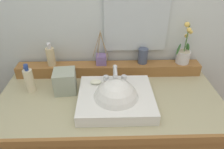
{
  "coord_description": "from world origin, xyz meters",
  "views": [
    {
      "loc": [
        -0.01,
        -0.97,
        1.64
      ],
      "look_at": [
        0.01,
        -0.02,
        1.03
      ],
      "focal_mm": 32.9,
      "sensor_mm": 36.0,
      "label": 1
    }
  ],
  "objects": [
    {
      "name": "tissue_box",
      "position": [
        -0.27,
        0.07,
        0.94
      ],
      "size": [
        0.14,
        0.14,
        0.14
      ],
      "primitive_type": "cube",
      "rotation": [
        0.0,
        0.0,
        0.1
      ],
      "color": "#98A18E",
      "rests_on": "vanity_cabinet"
    },
    {
      "name": "tumbler_cup",
      "position": [
        0.23,
        0.27,
        1.0
      ],
      "size": [
        0.07,
        0.07,
        0.11
      ],
      "primitive_type": "cylinder",
      "color": "#424B61",
      "rests_on": "back_ledge"
    },
    {
      "name": "lotion_bottle",
      "position": [
        -0.49,
        0.07,
        0.95
      ],
      "size": [
        0.06,
        0.06,
        0.19
      ],
      "color": "beige",
      "rests_on": "vanity_cabinet"
    },
    {
      "name": "soap_bar",
      "position": [
        -0.08,
        0.04,
        0.94
      ],
      "size": [
        0.07,
        0.04,
        0.02
      ],
      "primitive_type": "ellipsoid",
      "color": "silver",
      "rests_on": "sink_basin"
    },
    {
      "name": "potted_plant",
      "position": [
        0.51,
        0.27,
        1.02
      ],
      "size": [
        0.1,
        0.09,
        0.29
      ],
      "color": "silver",
      "rests_on": "back_ledge"
    },
    {
      "name": "wall_back",
      "position": [
        0.0,
        0.43,
        1.31
      ],
      "size": [
        3.06,
        0.2,
        2.61
      ],
      "primitive_type": "cube",
      "color": "silver",
      "rests_on": "ground"
    },
    {
      "name": "reed_diffuser",
      "position": [
        -0.05,
        0.26,
        0.98
      ],
      "size": [
        0.11,
        0.12,
        0.24
      ],
      "color": "slate",
      "rests_on": "back_ledge"
    },
    {
      "name": "vanity_cabinet",
      "position": [
        0.0,
        -0.0,
        0.44
      ],
      "size": [
        1.34,
        0.65,
        0.87
      ],
      "color": "#916030",
      "rests_on": "ground"
    },
    {
      "name": "mirror",
      "position": [
        0.18,
        0.32,
        1.34
      ],
      "size": [
        0.42,
        0.02,
        0.62
      ],
      "primitive_type": "cube",
      "color": "silver"
    },
    {
      "name": "soap_dispenser",
      "position": [
        -0.39,
        0.26,
        1.01
      ],
      "size": [
        0.06,
        0.06,
        0.16
      ],
      "color": "beige",
      "rests_on": "back_ledge"
    },
    {
      "name": "sink_basin",
      "position": [
        0.03,
        -0.07,
        0.9
      ],
      "size": [
        0.42,
        0.38,
        0.28
      ],
      "color": "white",
      "rests_on": "vanity_cabinet"
    },
    {
      "name": "back_ledge",
      "position": [
        0.0,
        0.26,
        0.91
      ],
      "size": [
        1.26,
        0.1,
        0.08
      ],
      "primitive_type": "cube",
      "color": "#916030",
      "rests_on": "vanity_cabinet"
    }
  ]
}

